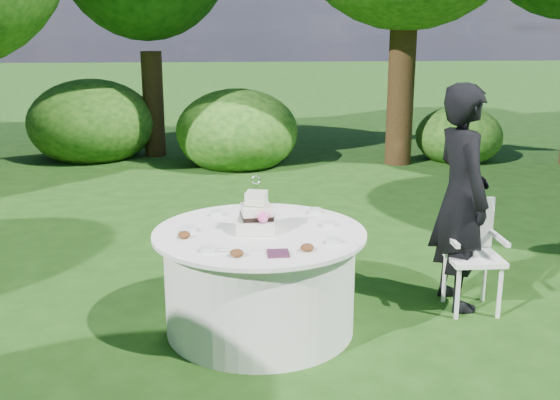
% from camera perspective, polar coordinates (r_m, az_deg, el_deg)
% --- Properties ---
extents(ground, '(80.00, 80.00, 0.00)m').
position_cam_1_polar(ground, '(5.06, -1.72, -11.05)').
color(ground, '#1A3B10').
rests_on(ground, ground).
extents(napkins, '(0.14, 0.14, 0.02)m').
position_cam_1_polar(napkins, '(4.28, -0.16, -4.67)').
color(napkins, '#411C33').
rests_on(napkins, table).
extents(feather_plume, '(0.48, 0.07, 0.01)m').
position_cam_1_polar(feather_plume, '(4.38, -3.93, -4.30)').
color(feather_plume, white).
rests_on(feather_plume, table).
extents(guest, '(0.49, 0.69, 1.81)m').
position_cam_1_polar(guest, '(5.39, 15.50, 0.23)').
color(guest, black).
rests_on(guest, ground).
extents(table, '(1.56, 1.56, 0.77)m').
position_cam_1_polar(table, '(4.91, -1.76, -6.96)').
color(table, white).
rests_on(table, ground).
extents(cake, '(0.31, 0.31, 0.41)m').
position_cam_1_polar(cake, '(4.74, -2.04, -1.42)').
color(cake, beige).
rests_on(cake, table).
extents(chair, '(0.44, 0.42, 0.89)m').
position_cam_1_polar(chair, '(5.46, 16.29, -3.83)').
color(chair, white).
rests_on(chair, ground).
extents(votives, '(1.13, 0.96, 0.04)m').
position_cam_1_polar(votives, '(4.80, -1.25, -2.36)').
color(votives, white).
rests_on(votives, table).
extents(petal_cups, '(0.92, 0.51, 0.05)m').
position_cam_1_polar(petal_cups, '(4.41, -3.36, -3.91)').
color(petal_cups, '#562D16').
rests_on(petal_cups, table).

